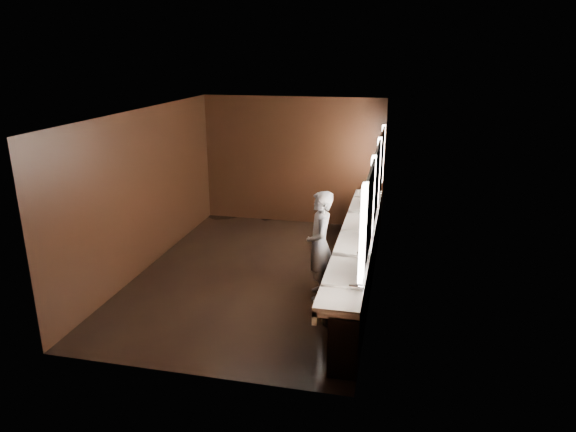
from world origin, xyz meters
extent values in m
plane|color=black|center=(0.00, 0.00, 0.00)|extent=(6.00, 6.00, 0.00)
cube|color=#2D2D2B|center=(0.00, 0.00, 2.80)|extent=(4.00, 6.00, 0.02)
cube|color=black|center=(0.00, 3.00, 1.40)|extent=(4.00, 0.02, 2.80)
cube|color=black|center=(0.00, -3.00, 1.40)|extent=(4.00, 0.02, 2.80)
cube|color=black|center=(-2.00, 0.00, 1.40)|extent=(0.02, 6.00, 2.80)
cube|color=black|center=(2.00, 0.00, 1.40)|extent=(0.02, 6.00, 2.80)
cube|color=black|center=(1.82, 0.00, 0.40)|extent=(0.36, 5.40, 0.81)
cube|color=silver|center=(1.73, 0.00, 0.85)|extent=(0.55, 5.40, 0.12)
cube|color=silver|center=(1.48, 0.00, 0.77)|extent=(0.06, 5.40, 0.18)
cylinder|color=silver|center=(1.91, -2.20, 0.99)|extent=(0.18, 0.04, 0.04)
cylinder|color=silver|center=(1.91, -1.10, 0.99)|extent=(0.18, 0.04, 0.04)
cylinder|color=silver|center=(1.91, 0.00, 0.99)|extent=(0.18, 0.04, 0.04)
cylinder|color=silver|center=(1.91, 1.10, 0.99)|extent=(0.18, 0.04, 0.04)
cylinder|color=silver|center=(1.91, 2.20, 0.99)|extent=(0.18, 0.04, 0.04)
cube|color=white|center=(1.97, -2.40, 1.75)|extent=(0.06, 0.22, 1.15)
cube|color=white|center=(1.99, -1.60, 1.75)|extent=(0.03, 1.32, 1.15)
cube|color=white|center=(1.97, -0.80, 1.75)|extent=(0.06, 0.23, 1.15)
cube|color=white|center=(1.99, 0.00, 1.75)|extent=(0.03, 1.32, 1.15)
cube|color=white|center=(1.97, 0.80, 1.75)|extent=(0.06, 0.23, 1.15)
cube|color=white|center=(1.99, 1.60, 1.75)|extent=(0.03, 1.32, 1.15)
cube|color=white|center=(1.97, 2.40, 1.75)|extent=(0.06, 0.22, 1.15)
imported|color=#89A3CD|center=(1.20, -0.59, 0.86)|extent=(0.54, 0.70, 1.72)
cylinder|color=black|center=(1.58, -1.39, 0.30)|extent=(0.44, 0.44, 0.61)
camera|label=1|loc=(2.33, -7.92, 3.73)|focal=32.00mm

